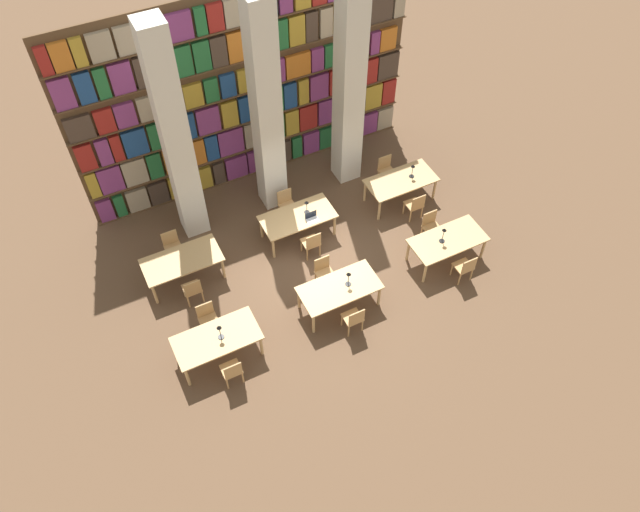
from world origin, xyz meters
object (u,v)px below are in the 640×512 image
reading_table_0 (217,340)px  reading_table_4 (298,218)px  chair_5 (431,226)px  chair_6 (193,289)px  chair_3 (324,272)px  chair_7 (172,246)px  desk_lamp_0 (220,330)px  desk_lamp_2 (444,233)px  chair_11 (386,170)px  reading_table_1 (339,289)px  pillar_right (349,86)px  desk_lamp_4 (413,169)px  desk_lamp_3 (307,205)px  chair_4 (465,267)px  reading_table_2 (448,241)px  pillar_left (176,140)px  chair_2 (354,318)px  chair_8 (312,243)px  chair_9 (287,204)px  desk_lamp_1 (349,277)px  laptop (312,219)px  pillar_center (266,112)px  reading_table_3 (182,262)px  reading_table_5 (401,182)px  chair_1 (208,318)px  chair_0 (232,371)px

reading_table_0 → reading_table_4: bearing=38.3°
chair_5 → chair_6: 6.23m
chair_3 → chair_7: 3.89m
desk_lamp_0 → chair_5: 6.15m
desk_lamp_0 → desk_lamp_2: size_ratio=0.94×
reading_table_4 → chair_11: (3.06, 0.71, -0.19)m
reading_table_1 → pillar_right: bearing=59.9°
reading_table_0 → desk_lamp_2: 5.97m
reading_table_4 → desk_lamp_4: (3.37, -0.07, 0.36)m
desk_lamp_3 → reading_table_0: bearing=-143.9°
chair_7 → reading_table_4: 3.23m
desk_lamp_0 → chair_5: (6.06, 0.88, -0.56)m
chair_4 → reading_table_2: bearing=92.5°
chair_3 → desk_lamp_3: desk_lamp_3 is taller
pillar_left → chair_2: bearing=-65.0°
pillar_left → desk_lamp_3: 3.59m
reading_table_1 → chair_3: size_ratio=2.16×
reading_table_0 → chair_8: size_ratio=2.16×
desk_lamp_2 → chair_9: 4.23m
reading_table_1 → desk_lamp_1: (0.22, -0.01, 0.38)m
desk_lamp_0 → chair_2: bearing=-13.9°
desk_lamp_3 → laptop: size_ratio=1.30×
chair_5 → desk_lamp_3: desk_lamp_3 is taller
pillar_right → desk_lamp_1: (-2.09, -4.00, -1.96)m
pillar_center → desk_lamp_3: (0.32, -1.51, -1.98)m
desk_lamp_1 → reading_table_3: bearing=142.9°
chair_11 → chair_2: bearing=51.1°
pillar_left → chair_3: pillar_left is taller
chair_9 → reading_table_5: 3.14m
reading_table_0 → desk_lamp_3: size_ratio=4.58×
chair_1 → laptop: bearing=-156.9°
reading_table_0 → chair_0: size_ratio=2.16×
laptop → desk_lamp_3: bearing=91.4°
laptop → chair_9: bearing=103.7°
pillar_center → chair_1: bearing=-133.3°
reading_table_1 → chair_0: bearing=-165.9°
chair_3 → reading_table_3: size_ratio=0.46×
pillar_left → chair_5: 6.70m
reading_table_3 → chair_9: (3.14, 0.79, -0.19)m
chair_0 → desk_lamp_4: size_ratio=2.08×
desk_lamp_0 → laptop: 4.00m
desk_lamp_3 → pillar_left: bearing=149.8°
chair_4 → chair_9: 4.91m
pillar_right → desk_lamp_4: 2.78m
reading_table_3 → reading_table_5: bearing=-0.2°
chair_1 → chair_9: bearing=-141.6°
chair_6 → chair_1: bearing=-87.5°
chair_11 → desk_lamp_4: desk_lamp_4 is taller
pillar_right → reading_table_2: bearing=-78.8°
desk_lamp_2 → laptop: (-2.55, 2.08, -0.28)m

